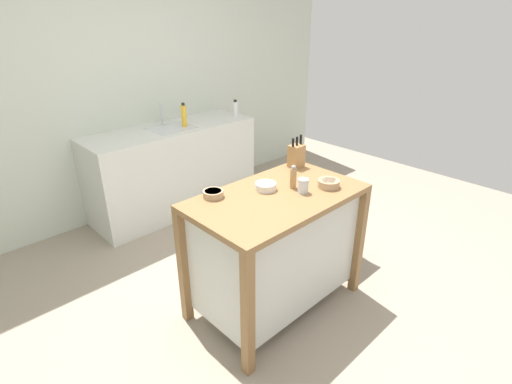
{
  "coord_description": "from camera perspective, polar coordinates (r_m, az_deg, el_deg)",
  "views": [
    {
      "loc": [
        -1.7,
        -1.6,
        1.98
      ],
      "look_at": [
        -0.02,
        0.16,
        0.84
      ],
      "focal_mm": 27.29,
      "sensor_mm": 36.0,
      "label": 1
    }
  ],
  "objects": [
    {
      "name": "trash_bin",
      "position": [
        3.42,
        11.63,
        -4.58
      ],
      "size": [
        0.36,
        0.28,
        0.63
      ],
      "color": "#B7B2A8",
      "rests_on": "ground"
    },
    {
      "name": "bowl_stoneware_deep",
      "position": [
        2.68,
        10.6,
        1.27
      ],
      "size": [
        0.15,
        0.15,
        0.05
      ],
      "color": "tan",
      "rests_on": "kitchen_island"
    },
    {
      "name": "sink_counter",
      "position": [
        4.23,
        -11.91,
        3.37
      ],
      "size": [
        1.77,
        0.6,
        0.9
      ],
      "color": "silver",
      "rests_on": "ground"
    },
    {
      "name": "drinking_cup",
      "position": [
        2.56,
        6.93,
        0.91
      ],
      "size": [
        0.07,
        0.07,
        0.1
      ],
      "color": "silver",
      "rests_on": "kitchen_island"
    },
    {
      "name": "bowl_ceramic_small",
      "position": [
        2.59,
        1.43,
        0.87
      ],
      "size": [
        0.14,
        0.14,
        0.05
      ],
      "color": "silver",
      "rests_on": "kitchen_island"
    },
    {
      "name": "sink_faucet",
      "position": [
        4.18,
        -13.65,
        11.01
      ],
      "size": [
        0.02,
        0.02,
        0.22
      ],
      "color": "#B7BCC1",
      "rests_on": "sink_counter"
    },
    {
      "name": "bowl_ceramic_wide",
      "position": [
        2.5,
        -6.3,
        -0.24
      ],
      "size": [
        0.13,
        0.13,
        0.04
      ],
      "color": "tan",
      "rests_on": "kitchen_island"
    },
    {
      "name": "pepper_grinder",
      "position": [
        2.61,
        5.48,
        2.16
      ],
      "size": [
        0.04,
        0.04,
        0.16
      ],
      "color": "#AD7F4C",
      "rests_on": "kitchen_island"
    },
    {
      "name": "knife_block",
      "position": [
        2.98,
        5.92,
        5.35
      ],
      "size": [
        0.11,
        0.09,
        0.24
      ],
      "color": "#AD7F4C",
      "rests_on": "kitchen_island"
    },
    {
      "name": "bottle_dish_soap",
      "position": [
        4.46,
        -3.04,
        12.15
      ],
      "size": [
        0.06,
        0.06,
        0.18
      ],
      "color": "white",
      "rests_on": "sink_counter"
    },
    {
      "name": "ground_plane",
      "position": [
        3.06,
        2.32,
        -15.28
      ],
      "size": [
        6.76,
        6.76,
        0.0
      ],
      "primitive_type": "plane",
      "color": "gray",
      "rests_on": "ground"
    },
    {
      "name": "kitchen_island",
      "position": [
        2.73,
        2.93,
        -7.83
      ],
      "size": [
        1.18,
        0.69,
        0.89
      ],
      "color": "olive",
      "rests_on": "ground"
    },
    {
      "name": "bottle_spray_cleaner",
      "position": [
        4.07,
        -10.52,
        10.96
      ],
      "size": [
        0.06,
        0.06,
        0.24
      ],
      "color": "yellow",
      "rests_on": "sink_counter"
    },
    {
      "name": "wall_back",
      "position": [
        4.16,
        -19.66,
        14.26
      ],
      "size": [
        5.76,
        0.1,
        2.6
      ],
      "primitive_type": "cube",
      "color": "silver",
      "rests_on": "ground"
    }
  ]
}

